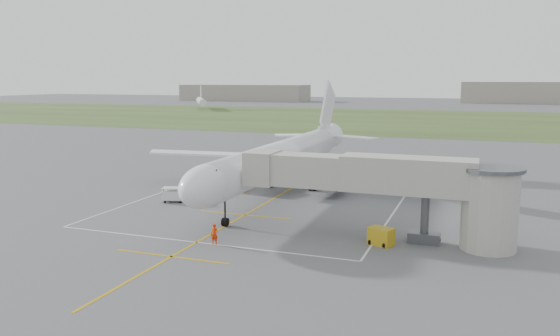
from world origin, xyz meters
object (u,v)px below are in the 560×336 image
(jet_bridge, at_px, (398,186))
(ramp_worker_nose, at_px, (214,234))
(airliner, at_px, (281,158))
(baggage_cart, at_px, (173,195))
(ramp_worker_wing, at_px, (245,186))
(gpu_unit, at_px, (381,236))

(jet_bridge, distance_m, ramp_worker_nose, 15.94)
(airliner, height_order, baggage_cart, airliner)
(airliner, distance_m, ramp_worker_nose, 21.08)
(jet_bridge, relative_size, ramp_worker_wing, 14.44)
(ramp_worker_nose, bearing_deg, ramp_worker_wing, 101.46)
(jet_bridge, xyz_separation_m, ramp_worker_wing, (-20.21, 13.61, -3.93))
(jet_bridge, bearing_deg, airliner, 137.81)
(gpu_unit, bearing_deg, baggage_cart, -175.77)
(airliner, bearing_deg, ramp_worker_wing, -171.91)
(airliner, height_order, ramp_worker_wing, airliner)
(baggage_cart, bearing_deg, airliner, 19.94)
(ramp_worker_nose, bearing_deg, airliner, 89.01)
(jet_bridge, xyz_separation_m, ramp_worker_nose, (-14.04, -6.47, -3.87))
(airliner, height_order, jet_bridge, airliner)
(jet_bridge, height_order, ramp_worker_wing, jet_bridge)
(airliner, distance_m, gpu_unit, 22.07)
(gpu_unit, bearing_deg, jet_bridge, 82.53)
(baggage_cart, relative_size, ramp_worker_nose, 1.55)
(jet_bridge, distance_m, ramp_worker_wing, 24.69)
(ramp_worker_wing, bearing_deg, baggage_cart, 95.42)
(gpu_unit, bearing_deg, ramp_worker_nose, -138.06)
(gpu_unit, xyz_separation_m, ramp_worker_nose, (-13.02, -4.67, 0.15))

